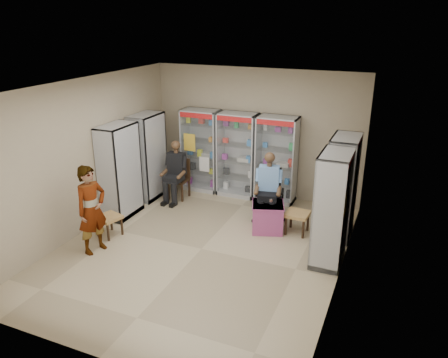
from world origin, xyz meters
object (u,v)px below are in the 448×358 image
at_px(office_chair, 269,196).
at_px(cabinet_right_far, 342,187).
at_px(cabinet_left_near, 120,171).
at_px(cabinet_right_near, 332,209).
at_px(standing_man, 92,210).
at_px(pink_trunk, 268,217).
at_px(cabinet_back_mid, 238,155).
at_px(cabinet_back_left, 201,150).
at_px(woven_stool_b, 110,226).
at_px(seated_shopkeeper, 269,190).
at_px(wooden_chair, 179,179).
at_px(woven_stool_a, 297,223).
at_px(cabinet_back_right, 276,160).
at_px(cabinet_left_far, 148,157).

bearing_deg(office_chair, cabinet_right_far, -14.70).
bearing_deg(cabinet_left_near, cabinet_right_far, 101.41).
bearing_deg(cabinet_right_near, cabinet_left_near, 87.43).
bearing_deg(cabinet_right_near, standing_man, 107.99).
height_order(cabinet_right_near, pink_trunk, cabinet_right_near).
distance_m(cabinet_back_mid, cabinet_right_near, 3.41).
relative_size(cabinet_back_left, woven_stool_b, 4.80).
height_order(seated_shopkeeper, standing_man, standing_man).
xyz_separation_m(woven_stool_b, standing_man, (0.12, -0.59, 0.62)).
relative_size(wooden_chair, pink_trunk, 1.57).
relative_size(wooden_chair, office_chair, 0.84).
distance_m(cabinet_back_left, woven_stool_a, 3.20).
height_order(wooden_chair, woven_stool_b, wooden_chair).
distance_m(cabinet_left_near, office_chair, 3.19).
relative_size(wooden_chair, seated_shopkeeper, 0.66).
relative_size(cabinet_right_near, wooden_chair, 2.13).
xyz_separation_m(cabinet_right_near, standing_man, (-4.01, -1.30, -0.17)).
relative_size(cabinet_back_right, office_chair, 1.78).
bearing_deg(seated_shopkeeper, cabinet_back_mid, 123.06).
bearing_deg(wooden_chair, cabinet_right_far, -6.04).
xyz_separation_m(cabinet_left_near, wooden_chair, (0.68, 1.30, -0.53)).
relative_size(cabinet_right_far, woven_stool_a, 4.54).
relative_size(cabinet_back_mid, pink_trunk, 3.34).
bearing_deg(cabinet_right_far, pink_trunk, 106.10).
distance_m(cabinet_right_near, woven_stool_b, 4.26).
height_order(cabinet_left_far, standing_man, cabinet_left_far).
bearing_deg(cabinet_back_mid, wooden_chair, -148.69).
bearing_deg(cabinet_back_mid, woven_stool_b, -117.79).
relative_size(cabinet_right_far, woven_stool_b, 4.80).
bearing_deg(cabinet_back_left, woven_stool_a, -26.76).
bearing_deg(cabinet_back_right, cabinet_back_left, 180.00).
bearing_deg(cabinet_left_far, office_chair, 87.41).
relative_size(cabinet_left_far, wooden_chair, 2.13).
height_order(wooden_chair, office_chair, office_chair).
xyz_separation_m(cabinet_right_far, seated_shopkeeper, (-1.46, 0.01, -0.29)).
bearing_deg(cabinet_left_far, cabinet_right_far, 87.43).
bearing_deg(cabinet_back_left, cabinet_left_far, -135.00).
bearing_deg(woven_stool_b, cabinet_back_left, 78.47).
height_order(cabinet_back_right, standing_man, cabinet_back_right).
bearing_deg(office_chair, cabinet_back_right, 87.13).
distance_m(seated_shopkeeper, woven_stool_a, 0.90).
height_order(wooden_chair, pink_trunk, wooden_chair).
relative_size(cabinet_back_left, cabinet_right_far, 1.00).
xyz_separation_m(cabinet_back_right, seated_shopkeeper, (0.17, -1.12, -0.29)).
bearing_deg(woven_stool_b, seated_shopkeeper, 34.31).
bearing_deg(seated_shopkeeper, wooden_chair, 158.41).
height_order(pink_trunk, woven_stool_b, pink_trunk).
height_order(cabinet_left_far, cabinet_left_near, same).
bearing_deg(office_chair, woven_stool_a, -37.61).
xyz_separation_m(cabinet_back_mid, standing_man, (-1.43, -3.53, -0.17)).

